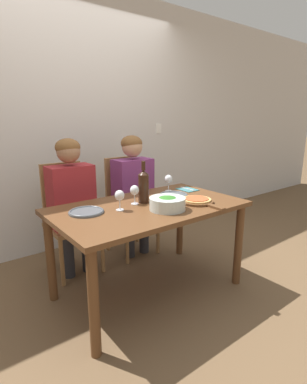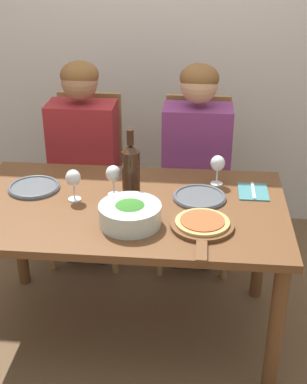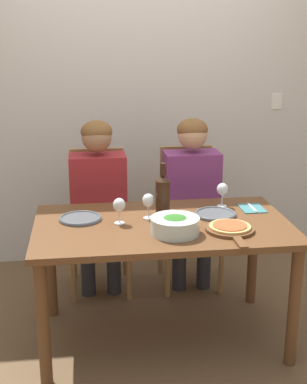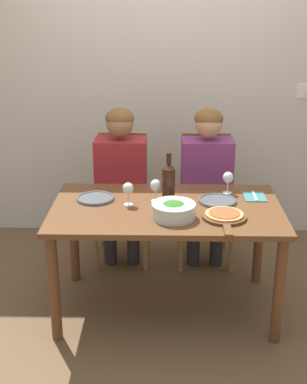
% 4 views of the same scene
% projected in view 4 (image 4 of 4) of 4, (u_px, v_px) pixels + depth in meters
% --- Properties ---
extents(ground_plane, '(40.00, 40.00, 0.00)m').
position_uv_depth(ground_plane, '(166.00, 307.00, 3.63)').
color(ground_plane, brown).
extents(back_wall, '(10.00, 0.06, 2.70)m').
position_uv_depth(back_wall, '(167.00, 77.00, 4.36)').
color(back_wall, silver).
rests_on(back_wall, ground).
extents(dining_table, '(1.46, 0.85, 0.74)m').
position_uv_depth(dining_table, '(166.00, 221.00, 3.41)').
color(dining_table, brown).
rests_on(dining_table, ground).
extents(chair_left, '(0.42, 0.42, 0.99)m').
position_uv_depth(chair_left, '(122.00, 194.00, 4.18)').
color(chair_left, '#9E7042').
rests_on(chair_left, ground).
extents(chair_right, '(0.42, 0.42, 0.99)m').
position_uv_depth(chair_right, '(205.00, 195.00, 4.17)').
color(chair_right, '#9E7042').
rests_on(chair_right, ground).
extents(person_woman, '(0.47, 0.51, 1.22)m').
position_uv_depth(person_woman, '(121.00, 173.00, 4.00)').
color(person_woman, '#28282D').
rests_on(person_woman, ground).
extents(person_man, '(0.47, 0.51, 1.22)m').
position_uv_depth(person_man, '(207.00, 174.00, 3.98)').
color(person_man, '#28282D').
rests_on(person_man, ground).
extents(wine_bottle, '(0.08, 0.08, 0.33)m').
position_uv_depth(wine_bottle, '(169.00, 182.00, 3.41)').
color(wine_bottle, black).
rests_on(wine_bottle, dining_table).
extents(broccoli_bowl, '(0.27, 0.27, 0.10)m').
position_uv_depth(broccoli_bowl, '(174.00, 210.00, 3.20)').
color(broccoli_bowl, silver).
rests_on(broccoli_bowl, dining_table).
extents(dinner_plate_left, '(0.25, 0.25, 0.02)m').
position_uv_depth(dinner_plate_left, '(96.00, 198.00, 3.49)').
color(dinner_plate_left, '#4C5156').
rests_on(dinner_plate_left, dining_table).
extents(dinner_plate_right, '(0.25, 0.25, 0.02)m').
position_uv_depth(dinner_plate_right, '(218.00, 201.00, 3.45)').
color(dinner_plate_right, '#4C5156').
rests_on(dinner_plate_right, dining_table).
extents(pizza_on_board, '(0.27, 0.41, 0.04)m').
position_uv_depth(pizza_on_board, '(224.00, 216.00, 3.19)').
color(pizza_on_board, brown).
rests_on(pizza_on_board, dining_table).
extents(wine_glass_left, '(0.07, 0.07, 0.15)m').
position_uv_depth(wine_glass_left, '(128.00, 190.00, 3.36)').
color(wine_glass_left, silver).
rests_on(wine_glass_left, dining_table).
extents(wine_glass_right, '(0.07, 0.07, 0.15)m').
position_uv_depth(wine_glass_right, '(228.00, 179.00, 3.56)').
color(wine_glass_right, silver).
rests_on(wine_glass_right, dining_table).
extents(wine_glass_centre, '(0.07, 0.07, 0.15)m').
position_uv_depth(wine_glass_centre, '(156.00, 186.00, 3.42)').
color(wine_glass_centre, silver).
rests_on(wine_glass_centre, dining_table).
extents(fork_on_napkin, '(0.14, 0.18, 0.01)m').
position_uv_depth(fork_on_napkin, '(255.00, 197.00, 3.53)').
color(fork_on_napkin, '#387075').
rests_on(fork_on_napkin, dining_table).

